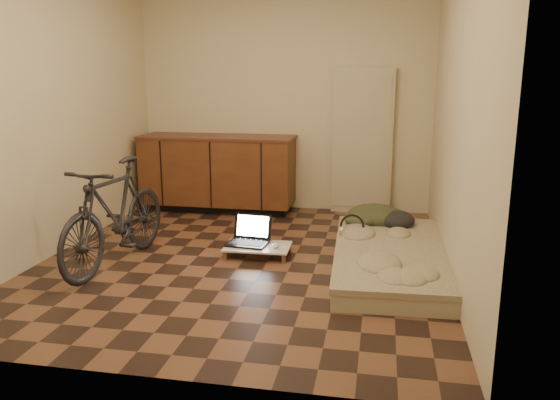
% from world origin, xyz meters
% --- Properties ---
extents(room_shell, '(3.50, 4.00, 2.60)m').
position_xyz_m(room_shell, '(0.00, 0.00, 1.30)').
color(room_shell, brown).
rests_on(room_shell, ground).
extents(cabinets, '(1.84, 0.62, 0.91)m').
position_xyz_m(cabinets, '(-0.75, 1.70, 0.47)').
color(cabinets, black).
rests_on(cabinets, ground).
extents(appliance_panel, '(0.70, 0.10, 1.70)m').
position_xyz_m(appliance_panel, '(0.95, 1.94, 0.85)').
color(appliance_panel, beige).
rests_on(appliance_panel, ground).
extents(bicycle, '(0.63, 1.61, 1.01)m').
position_xyz_m(bicycle, '(-1.04, -0.35, 0.51)').
color(bicycle, black).
rests_on(bicycle, ground).
extents(futon, '(1.05, 2.06, 0.17)m').
position_xyz_m(futon, '(1.30, 0.04, 0.09)').
color(futon, '#B7B093').
rests_on(futon, ground).
extents(clothing_pile, '(0.63, 0.53, 0.24)m').
position_xyz_m(clothing_pile, '(1.20, 0.88, 0.30)').
color(clothing_pile, '#313921').
rests_on(clothing_pile, futon).
extents(headphones, '(0.27, 0.25, 0.17)m').
position_xyz_m(headphones, '(0.94, 0.39, 0.26)').
color(headphones, black).
rests_on(headphones, futon).
extents(lap_desk, '(0.60, 0.40, 0.10)m').
position_xyz_m(lap_desk, '(0.10, 0.11, 0.09)').
color(lap_desk, brown).
rests_on(lap_desk, ground).
extents(laptop, '(0.39, 0.36, 0.25)m').
position_xyz_m(laptop, '(0.00, 0.18, 0.15)').
color(laptop, black).
rests_on(laptop, lap_desk).
extents(mouse, '(0.08, 0.12, 0.04)m').
position_xyz_m(mouse, '(0.27, 0.09, 0.12)').
color(mouse, white).
rests_on(mouse, lap_desk).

